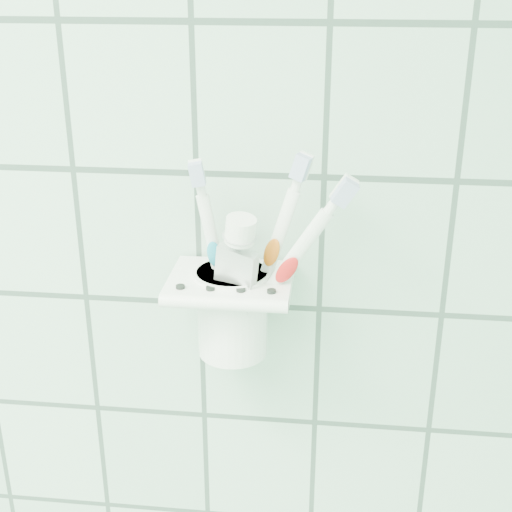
{
  "coord_description": "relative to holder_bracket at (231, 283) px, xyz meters",
  "views": [
    {
      "loc": [
        0.75,
        0.54,
        1.59
      ],
      "look_at": [
        0.69,
        1.1,
        1.35
      ],
      "focal_mm": 50.0,
      "sensor_mm": 36.0,
      "label": 1
    }
  ],
  "objects": [
    {
      "name": "toothbrush_pink",
      "position": [
        -0.0,
        0.02,
        0.03
      ],
      "size": [
        0.04,
        0.03,
        0.19
      ],
      "rotation": [
        0.09,
        -0.17,
        0.13
      ],
      "color": "white",
      "rests_on": "cup"
    },
    {
      "name": "toothpaste_tube",
      "position": [
        -0.0,
        -0.01,
        0.02
      ],
      "size": [
        0.05,
        0.04,
        0.15
      ],
      "rotation": [
        0.1,
        0.17,
        -0.34
      ],
      "color": "silver",
      "rests_on": "cup"
    },
    {
      "name": "toothbrush_orange",
      "position": [
        -0.0,
        -0.01,
        0.04
      ],
      "size": [
        0.11,
        0.03,
        0.21
      ],
      "rotation": [
        0.15,
        0.55,
        0.17
      ],
      "color": "white",
      "rests_on": "cup"
    },
    {
      "name": "toothbrush_blue",
      "position": [
        0.01,
        0.01,
        0.04
      ],
      "size": [
        0.06,
        0.02,
        0.2
      ],
      "rotation": [
        -0.06,
        0.29,
        -0.33
      ],
      "color": "white",
      "rests_on": "cup"
    },
    {
      "name": "cup",
      "position": [
        0.0,
        0.0,
        -0.03
      ],
      "size": [
        0.08,
        0.08,
        0.09
      ],
      "color": "white",
      "rests_on": "holder_bracket"
    },
    {
      "name": "holder_bracket",
      "position": [
        0.0,
        0.0,
        0.0
      ],
      "size": [
        0.12,
        0.1,
        0.04
      ],
      "color": "white",
      "rests_on": "wall_back"
    }
  ]
}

